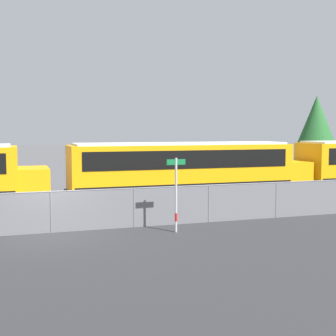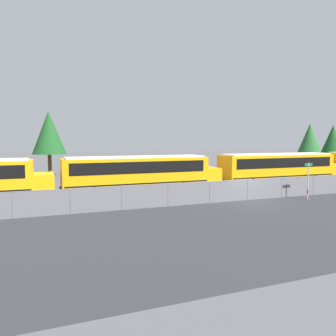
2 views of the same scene
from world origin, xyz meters
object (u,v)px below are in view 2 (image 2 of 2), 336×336
Objects in this scene: tree_0 at (333,139)px; tree_3 at (49,133)px; school_bus_3 at (279,166)px; street_sign at (308,180)px; school_bus_2 at (140,172)px; tree_2 at (310,138)px.

tree_0 is 0.87× the size of tree_3.
tree_0 is (23.26, 15.03, 2.66)m from school_bus_3.
tree_3 is at bearing 126.11° from street_sign.
tree_3 is (-43.40, 1.90, 0.68)m from tree_0.
school_bus_2 is 40.06m from tree_0.
school_bus_3 is 4.78× the size of street_sign.
street_sign is 0.40× the size of tree_0.
school_bus_2 and school_bus_3 have the same top height.
school_bus_3 is 1.67× the size of tree_3.
tree_3 is at bearing 177.50° from tree_0.
school_bus_3 reaches higher than street_sign.
tree_0 is (26.18, 21.71, 3.03)m from street_sign.
school_bus_2 is 13.74m from school_bus_3.
tree_3 is (-17.22, 23.60, 3.71)m from street_sign.
tree_2 is (-4.11, 0.77, 0.13)m from tree_0.
school_bus_3 is at bearing -147.13° from tree_0.
school_bus_3 is 26.52m from tree_3.
tree_0 is at bearing 22.23° from school_bus_2.
street_sign is 34.14m from tree_0.
tree_2 reaches higher than street_sign.
tree_0 is 43.45m from tree_3.
tree_2 reaches higher than school_bus_2.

